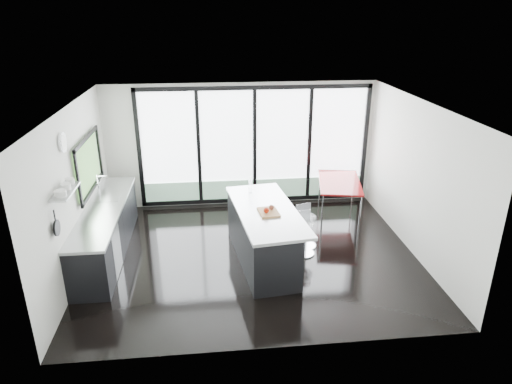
{
  "coord_description": "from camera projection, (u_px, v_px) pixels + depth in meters",
  "views": [
    {
      "loc": [
        -0.72,
        -7.38,
        4.28
      ],
      "look_at": [
        0.1,
        0.3,
        1.15
      ],
      "focal_mm": 32.0,
      "sensor_mm": 36.0,
      "label": 1
    }
  ],
  "objects": [
    {
      "name": "bar_stool_far",
      "position": [
        306.0,
        231.0,
        8.69
      ],
      "size": [
        0.5,
        0.5,
        0.65
      ],
      "primitive_type": "cylinder",
      "rotation": [
        0.0,
        0.0,
        0.29
      ],
      "color": "silver",
      "rests_on": "floor"
    },
    {
      "name": "wall_front",
      "position": [
        272.0,
        258.0,
        5.65
      ],
      "size": [
        6.0,
        0.0,
        2.8
      ],
      "primitive_type": "cube",
      "color": "silver",
      "rests_on": "ground"
    },
    {
      "name": "island",
      "position": [
        262.0,
        234.0,
        8.17
      ],
      "size": [
        1.31,
        2.55,
        1.3
      ],
      "color": "black",
      "rests_on": "floor"
    },
    {
      "name": "ceiling",
      "position": [
        252.0,
        105.0,
        7.43
      ],
      "size": [
        6.0,
        5.0,
        0.0
      ],
      "primitive_type": "cube",
      "color": "white",
      "rests_on": "wall_back"
    },
    {
      "name": "wall_back",
      "position": [
        253.0,
        151.0,
        10.3
      ],
      "size": [
        6.0,
        0.09,
        2.8
      ],
      "color": "silver",
      "rests_on": "ground"
    },
    {
      "name": "floor",
      "position": [
        252.0,
        255.0,
        8.48
      ],
      "size": [
        6.0,
        5.0,
        0.0
      ],
      "primitive_type": "cube",
      "color": "black",
      "rests_on": "ground"
    },
    {
      "name": "bar_stool_near",
      "position": [
        304.0,
        239.0,
        8.42
      ],
      "size": [
        0.45,
        0.45,
        0.64
      ],
      "primitive_type": "cylinder",
      "rotation": [
        0.0,
        0.0,
        0.14
      ],
      "color": "silver",
      "rests_on": "floor"
    },
    {
      "name": "red_table",
      "position": [
        338.0,
        199.0,
        9.95
      ],
      "size": [
        1.14,
        1.65,
        0.81
      ],
      "primitive_type": "cube",
      "rotation": [
        0.0,
        0.0,
        -0.2
      ],
      "color": "maroon",
      "rests_on": "floor"
    },
    {
      "name": "counter_cabinets",
      "position": [
        106.0,
        230.0,
        8.4
      ],
      "size": [
        0.69,
        3.24,
        1.36
      ],
      "color": "black",
      "rests_on": "floor"
    },
    {
      "name": "wall_left",
      "position": [
        79.0,
        178.0,
        7.85
      ],
      "size": [
        0.26,
        5.0,
        2.8
      ],
      "color": "silver",
      "rests_on": "ground"
    },
    {
      "name": "wall_right",
      "position": [
        417.0,
        179.0,
        8.25
      ],
      "size": [
        0.0,
        5.0,
        2.8
      ],
      "primitive_type": "cube",
      "color": "silver",
      "rests_on": "ground"
    }
  ]
}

